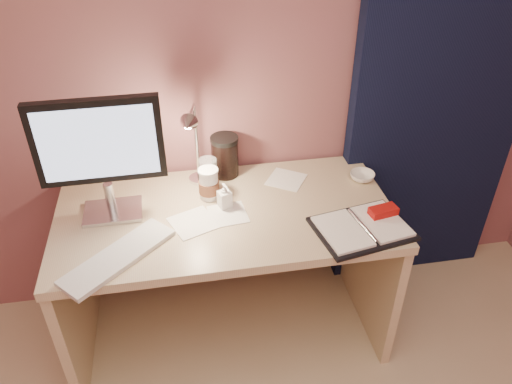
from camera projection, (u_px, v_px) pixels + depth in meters
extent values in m
plane|color=#8E525F|center=(210.00, 60.00, 2.08)|extent=(3.50, 0.00, 3.50)
cube|color=black|center=(443.00, 82.00, 2.26)|extent=(0.85, 0.08, 2.20)
cube|color=#C6B88C|center=(225.00, 216.00, 2.09)|extent=(1.40, 0.70, 0.04)
cube|color=#C6B88C|center=(75.00, 298.00, 2.20)|extent=(0.04, 0.66, 0.69)
cube|color=#C6B88C|center=(369.00, 261.00, 2.39)|extent=(0.04, 0.66, 0.69)
cube|color=#C6B88C|center=(220.00, 225.00, 2.53)|extent=(1.32, 0.03, 0.55)
cube|color=silver|center=(113.00, 211.00, 2.06)|extent=(0.24, 0.17, 0.02)
cylinder|color=silver|center=(110.00, 197.00, 2.02)|extent=(0.04, 0.04, 0.13)
cube|color=black|center=(99.00, 140.00, 1.87)|extent=(0.48, 0.04, 0.34)
cube|color=#BBD4FF|center=(98.00, 144.00, 1.85)|extent=(0.43, 0.01, 0.29)
cube|color=silver|center=(119.00, 257.00, 1.83)|extent=(0.43, 0.41, 0.02)
cube|color=black|center=(362.00, 229.00, 1.97)|extent=(0.41, 0.33, 0.01)
cube|color=white|center=(342.00, 231.00, 1.94)|extent=(0.20, 0.26, 0.01)
cube|color=white|center=(382.00, 221.00, 1.99)|extent=(0.20, 0.26, 0.01)
cube|color=#BA100F|center=(383.00, 211.00, 2.01)|extent=(0.12, 0.08, 0.03)
cube|color=white|center=(194.00, 223.00, 2.01)|extent=(0.22, 0.22, 0.00)
cube|color=white|center=(228.00, 214.00, 2.06)|extent=(0.17, 0.17, 0.00)
cube|color=white|center=(286.00, 179.00, 2.27)|extent=(0.21, 0.21, 0.00)
cylinder|color=white|center=(209.00, 185.00, 2.12)|extent=(0.08, 0.08, 0.13)
cylinder|color=brown|center=(209.00, 187.00, 2.13)|extent=(0.09, 0.09, 0.06)
cylinder|color=white|center=(208.00, 171.00, 2.08)|extent=(0.09, 0.09, 0.01)
cylinder|color=white|center=(208.00, 174.00, 2.18)|extent=(0.08, 0.08, 0.14)
imported|color=white|center=(362.00, 176.00, 2.27)|extent=(0.12, 0.12, 0.03)
imported|color=white|center=(224.00, 196.00, 2.07)|extent=(0.07, 0.07, 0.11)
cylinder|color=black|center=(225.00, 158.00, 2.26)|extent=(0.12, 0.12, 0.17)
cylinder|color=silver|center=(199.00, 179.00, 2.27)|extent=(0.09, 0.09, 0.02)
cylinder|color=silver|center=(197.00, 143.00, 2.16)|extent=(0.01, 0.01, 0.35)
cone|color=silver|center=(206.00, 124.00, 1.94)|extent=(0.08, 0.08, 0.07)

